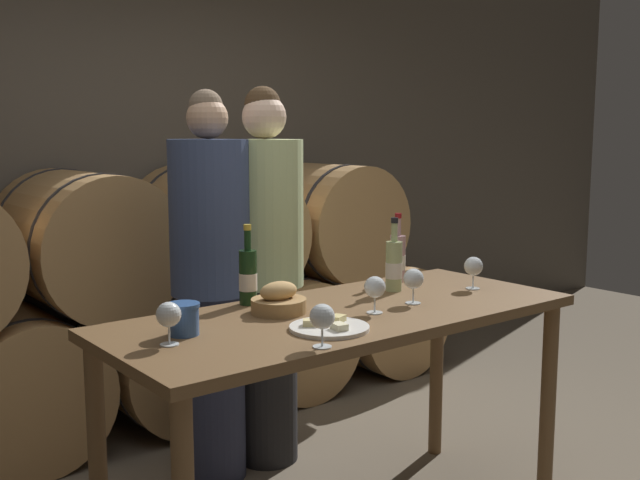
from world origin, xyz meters
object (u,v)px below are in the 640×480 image
at_px(tasting_table, 345,340).
at_px(wine_bottle_red, 248,276).
at_px(wine_glass_far_right, 473,267).
at_px(person_left, 211,286).
at_px(wine_glass_center, 375,288).
at_px(wine_bottle_white, 394,265).
at_px(wine_glass_left, 322,317).
at_px(wine_bottle_rose, 398,258).
at_px(wine_glass_right, 414,279).
at_px(wine_glass_far_left, 169,315).
at_px(blue_crock, 184,317).
at_px(bread_basket, 279,301).
at_px(cheese_plate, 329,327).
at_px(person_right, 266,275).

relative_size(tasting_table, wine_bottle_red, 5.84).
distance_m(tasting_table, wine_glass_far_right, 0.71).
relative_size(person_left, wine_glass_center, 12.66).
xyz_separation_m(tasting_table, wine_glass_center, (0.06, -0.10, 0.21)).
xyz_separation_m(wine_bottle_white, wine_glass_far_right, (0.29, -0.18, -0.01)).
bearing_deg(wine_glass_left, wine_bottle_rose, 33.70).
relative_size(tasting_table, wine_glass_far_right, 13.17).
distance_m(wine_glass_left, wine_glass_right, 0.70).
distance_m(wine_bottle_red, wine_glass_far_right, 0.97).
distance_m(tasting_table, person_left, 0.79).
xyz_separation_m(wine_bottle_rose, wine_glass_far_left, (-1.27, -0.29, -0.01)).
bearing_deg(wine_glass_far_right, wine_bottle_rose, 113.77).
relative_size(wine_glass_left, wine_glass_center, 1.00).
bearing_deg(wine_glass_far_left, tasting_table, 0.80).
bearing_deg(wine_bottle_red, wine_glass_center, -54.85).
distance_m(wine_bottle_red, blue_crock, 0.48).
relative_size(wine_bottle_white, wine_glass_far_right, 2.24).
relative_size(wine_glass_right, wine_glass_far_right, 1.00).
bearing_deg(bread_basket, wine_bottle_red, 94.25).
xyz_separation_m(person_left, blue_crock, (-0.51, -0.70, 0.08)).
bearing_deg(wine_bottle_rose, blue_crock, -169.91).
relative_size(cheese_plate, wine_glass_right, 1.97).
height_order(person_right, wine_glass_center, person_right).
bearing_deg(wine_bottle_red, wine_glass_left, -102.17).
height_order(tasting_table, wine_glass_left, wine_glass_left).
height_order(wine_bottle_red, wine_glass_far_left, wine_bottle_red).
height_order(tasting_table, wine_bottle_red, wine_bottle_red).
xyz_separation_m(tasting_table, wine_glass_right, (0.28, -0.08, 0.21)).
relative_size(wine_bottle_rose, bread_basket, 1.49).
distance_m(wine_bottle_red, wine_glass_far_left, 0.59).
height_order(blue_crock, wine_glass_center, wine_glass_center).
height_order(person_left, wine_glass_right, person_left).
xyz_separation_m(tasting_table, wine_bottle_red, (-0.23, 0.31, 0.22)).
bearing_deg(wine_glass_left, wine_glass_right, 21.02).
xyz_separation_m(tasting_table, wine_bottle_white, (0.39, 0.14, 0.22)).
bearing_deg(wine_glass_far_left, cheese_plate, -18.15).
relative_size(person_left, wine_bottle_red, 5.61).
height_order(tasting_table, blue_crock, blue_crock).
bearing_deg(wine_bottle_white, cheese_plate, -152.15).
bearing_deg(blue_crock, wine_bottle_white, 4.14).
bearing_deg(wine_glass_far_right, wine_bottle_red, 158.90).
height_order(wine_glass_far_left, wine_glass_right, same).
relative_size(bread_basket, wine_glass_left, 1.49).
bearing_deg(cheese_plate, wine_glass_far_left, 161.85).
distance_m(blue_crock, wine_glass_far_right, 1.32).
xyz_separation_m(wine_glass_far_left, wine_glass_far_right, (1.41, -0.03, 0.00)).
bearing_deg(wine_glass_right, blue_crock, 171.01).
relative_size(wine_glass_far_left, wine_glass_center, 1.00).
xyz_separation_m(person_left, wine_bottle_rose, (0.67, -0.49, 0.12)).
bearing_deg(person_right, bread_basket, -120.36).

